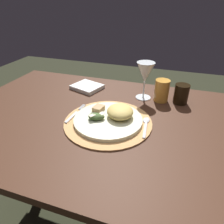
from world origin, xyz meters
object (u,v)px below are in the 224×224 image
at_px(dark_tumbler, 181,94).
at_px(dining_table, 123,143).
at_px(amber_tumbler, 162,91).
at_px(spoon, 146,123).
at_px(napkin, 87,87).
at_px(dinner_plate, 108,120).
at_px(wine_glass, 145,73).
at_px(fork, 75,114).

bearing_deg(dark_tumbler, dining_table, -131.53).
distance_m(dining_table, amber_tumbler, 0.31).
distance_m(spoon, napkin, 0.44).
xyz_separation_m(dining_table, amber_tumbler, (0.12, 0.23, 0.16)).
distance_m(dining_table, dinner_plate, 0.14).
relative_size(dinner_plate, wine_glass, 1.53).
distance_m(napkin, wine_glass, 0.33).
bearing_deg(wine_glass, dinner_plate, -109.28).
bearing_deg(dark_tumbler, amber_tumbler, -176.48).
height_order(wine_glass, dark_tumbler, wine_glass).
bearing_deg(fork, dining_table, 7.00).
height_order(dining_table, wine_glass, wine_glass).
height_order(dinner_plate, napkin, same).
height_order(napkin, dark_tumbler, dark_tumbler).
bearing_deg(dark_tumbler, wine_glass, -179.14).
relative_size(wine_glass, amber_tumbler, 1.71).
xyz_separation_m(napkin, wine_glass, (0.31, -0.02, 0.12)).
bearing_deg(amber_tumbler, spoon, -97.33).
distance_m(dinner_plate, dark_tumbler, 0.38).
bearing_deg(napkin, fork, -76.17).
distance_m(dinner_plate, fork, 0.15).
relative_size(fork, spoon, 1.12).
relative_size(fork, dark_tumbler, 1.74).
distance_m(wine_glass, amber_tumbler, 0.11).
height_order(fork, dark_tumbler, dark_tumbler).
bearing_deg(dining_table, fork, -173.00).
bearing_deg(dining_table, dark_tumbler, 48.47).
bearing_deg(fork, dark_tumbler, 32.28).
xyz_separation_m(dining_table, fork, (-0.21, -0.03, 0.12)).
distance_m(dinner_plate, amber_tumbler, 0.32).
relative_size(dining_table, dinner_plate, 5.42).
relative_size(dining_table, spoon, 10.45).
bearing_deg(spoon, dining_table, 179.04).
bearing_deg(amber_tumbler, dark_tumbler, 3.52).
bearing_deg(amber_tumbler, dining_table, -117.54).
bearing_deg(spoon, dark_tumbler, 63.46).
distance_m(spoon, wine_glass, 0.27).
height_order(dinner_plate, spoon, dinner_plate).
relative_size(dining_table, dark_tumbler, 16.29).
bearing_deg(fork, napkin, 103.83).
height_order(spoon, napkin, napkin).
xyz_separation_m(fork, napkin, (-0.07, 0.28, 0.00)).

